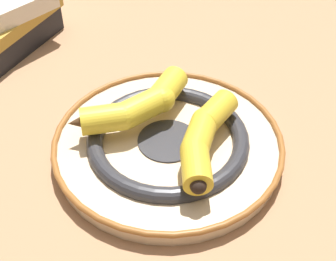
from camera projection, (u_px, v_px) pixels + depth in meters
The scene contains 5 objects.
ground_plane at pixel (163, 141), 0.68m from camera, with size 2.80×2.80×0.00m, color #A87A56.
decorative_bowl at pixel (168, 143), 0.65m from camera, with size 0.32×0.32×0.04m.
banana_a at pixel (205, 134), 0.61m from camera, with size 0.09×0.19×0.04m.
banana_b at pixel (136, 106), 0.65m from camera, with size 0.17×0.13×0.04m.
book_stack at pixel (0, 19), 0.84m from camera, with size 0.22×0.25×0.10m.
Camera 1 is at (-0.01, -0.49, 0.47)m, focal length 50.00 mm.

